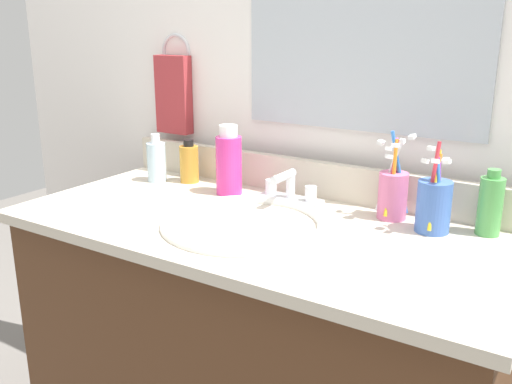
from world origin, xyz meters
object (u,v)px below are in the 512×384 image
(hand_towel, at_px, (174,95))
(faucet, at_px, (289,192))
(cup_pink, at_px, (393,192))
(bottle_gel_clear, at_px, (157,161))
(bottle_oil_amber, at_px, (189,163))
(cup_blue_plastic, at_px, (434,204))
(bottle_toner_green, at_px, (490,205))
(bottle_soap_pink, at_px, (229,162))

(hand_towel, distance_m, faucet, 0.49)
(cup_pink, bearing_deg, bottle_gel_clear, -175.90)
(faucet, bearing_deg, bottle_oil_amber, 176.93)
(cup_blue_plastic, bearing_deg, faucet, 177.79)
(bottle_oil_amber, bearing_deg, bottle_toner_green, 1.13)
(bottle_gel_clear, bearing_deg, hand_towel, 107.57)
(faucet, height_order, cup_blue_plastic, cup_blue_plastic)
(bottle_soap_pink, distance_m, bottle_oil_amber, 0.16)
(hand_towel, relative_size, bottle_soap_pink, 1.25)
(bottle_soap_pink, height_order, cup_pink, cup_pink)
(bottle_soap_pink, height_order, bottle_oil_amber, bottle_soap_pink)
(bottle_soap_pink, xyz_separation_m, cup_blue_plastic, (0.52, 0.00, -0.02))
(bottle_oil_amber, height_order, cup_blue_plastic, cup_blue_plastic)
(hand_towel, height_order, cup_blue_plastic, hand_towel)
(bottle_toner_green, bearing_deg, hand_towel, 175.34)
(bottle_toner_green, relative_size, bottle_gel_clear, 1.05)
(cup_blue_plastic, bearing_deg, bottle_gel_clear, -179.21)
(faucet, relative_size, bottle_oil_amber, 1.37)
(bottle_oil_amber, xyz_separation_m, bottle_gel_clear, (-0.08, -0.04, 0.00))
(cup_blue_plastic, bearing_deg, hand_towel, 171.47)
(hand_towel, bearing_deg, bottle_oil_amber, -35.94)
(bottle_oil_amber, bearing_deg, bottle_soap_pink, -11.68)
(bottle_oil_amber, distance_m, bottle_toner_green, 0.77)
(cup_blue_plastic, bearing_deg, bottle_toner_green, 24.45)
(bottle_oil_amber, relative_size, bottle_gel_clear, 0.89)
(hand_towel, distance_m, cup_pink, 0.71)
(bottle_oil_amber, xyz_separation_m, bottle_toner_green, (0.77, 0.02, 0.01))
(bottle_toner_green, xyz_separation_m, cup_pink, (-0.20, -0.01, -0.00))
(bottle_soap_pink, xyz_separation_m, bottle_toner_green, (0.62, 0.05, -0.02))
(cup_pink, bearing_deg, bottle_oil_amber, -179.44)
(bottle_toner_green, relative_size, cup_blue_plastic, 0.72)
(bottle_oil_amber, height_order, cup_pink, cup_pink)
(faucet, distance_m, bottle_gel_clear, 0.40)
(hand_towel, distance_m, bottle_gel_clear, 0.21)
(cup_blue_plastic, bearing_deg, cup_pink, 160.09)
(faucet, distance_m, cup_pink, 0.25)
(faucet, distance_m, bottle_oil_amber, 0.32)
(bottle_toner_green, bearing_deg, cup_blue_plastic, -155.55)
(faucet, bearing_deg, cup_blue_plastic, -2.21)
(bottle_gel_clear, height_order, cup_blue_plastic, cup_blue_plastic)
(bottle_toner_green, height_order, cup_pink, cup_pink)
(cup_pink, bearing_deg, bottle_soap_pink, -174.82)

